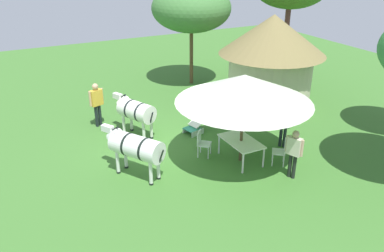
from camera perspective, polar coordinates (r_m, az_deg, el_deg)
ground_plane at (r=14.06m, az=-3.57°, el=-3.17°), size 36.00×36.00×0.00m
thatched_hut at (r=17.65m, az=11.45°, el=10.01°), size 4.61×4.61×3.98m
shade_umbrella at (r=12.31m, az=7.61°, el=5.43°), size 4.35×4.35×2.99m
patio_dining_table at (r=13.04m, az=7.15°, el=-2.39°), size 1.59×0.93×0.74m
patio_chair_near_hut at (r=13.10m, az=12.89°, el=-3.44°), size 0.61×0.60×0.90m
patio_chair_east_end at (r=13.31m, az=1.46°, el=-2.31°), size 0.61×0.61×0.90m
guest_beside_umbrella at (r=14.10m, az=13.25°, el=0.49°), size 0.44×0.43×1.56m
guest_behind_table at (r=12.26m, az=14.62°, el=-3.37°), size 0.54×0.35×1.60m
standing_watcher at (r=15.76m, az=-13.71°, el=3.58°), size 0.36×0.60×1.77m
striped_lounge_chair at (r=15.02m, az=0.33°, el=-0.13°), size 0.72×0.93×0.60m
zebra_nearest_camera at (r=12.05m, az=-8.26°, el=-3.01°), size 2.10×1.52×1.55m
zebra_by_umbrella at (r=14.65m, az=-8.23°, el=2.21°), size 1.97×1.21×1.55m
acacia_tree_far_lawn at (r=19.87m, az=-0.10°, el=16.77°), size 3.89×3.89×4.98m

